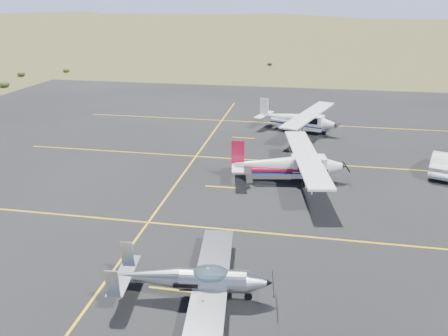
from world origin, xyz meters
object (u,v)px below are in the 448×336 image
at_px(aircraft_plain, 297,119).
at_px(sedan, 444,163).
at_px(aircraft_low_wing, 195,280).
at_px(aircraft_cessna, 289,163).

height_order(aircraft_plain, sedan, aircraft_plain).
height_order(aircraft_low_wing, aircraft_plain, aircraft_plain).
bearing_deg(aircraft_low_wing, aircraft_plain, 75.75).
xyz_separation_m(aircraft_cessna, sedan, (10.66, 3.42, -0.48)).
xyz_separation_m(aircraft_plain, sedan, (10.41, -8.64, -0.46)).
distance_m(aircraft_cessna, aircraft_plain, 12.06).
relative_size(aircraft_cessna, sedan, 2.43).
bearing_deg(aircraft_plain, aircraft_cessna, -72.78).
height_order(aircraft_cessna, aircraft_plain, aircraft_cessna).
bearing_deg(aircraft_cessna, sedan, 8.39).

